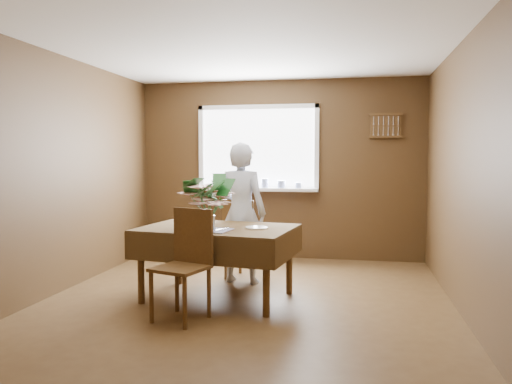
% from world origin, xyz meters
% --- Properties ---
extents(floor, '(4.50, 4.50, 0.00)m').
position_xyz_m(floor, '(0.00, 0.00, 0.00)').
color(floor, '#473018').
rests_on(floor, ground).
extents(ceiling, '(4.50, 4.50, 0.00)m').
position_xyz_m(ceiling, '(0.00, 0.00, 2.50)').
color(ceiling, white).
rests_on(ceiling, wall_back).
extents(wall_back, '(4.00, 0.00, 4.00)m').
position_xyz_m(wall_back, '(0.00, 2.25, 1.25)').
color(wall_back, brown).
rests_on(wall_back, floor).
extents(wall_front, '(4.00, 0.00, 4.00)m').
position_xyz_m(wall_front, '(0.00, -2.25, 1.25)').
color(wall_front, brown).
rests_on(wall_front, floor).
extents(wall_left, '(0.00, 4.50, 4.50)m').
position_xyz_m(wall_left, '(-2.00, 0.00, 1.25)').
color(wall_left, brown).
rests_on(wall_left, floor).
extents(wall_right, '(0.00, 4.50, 4.50)m').
position_xyz_m(wall_right, '(2.00, 0.00, 1.25)').
color(wall_right, brown).
rests_on(wall_right, floor).
extents(window_assembly, '(1.72, 0.20, 1.22)m').
position_xyz_m(window_assembly, '(-0.30, 2.20, 1.35)').
color(window_assembly, white).
rests_on(window_assembly, wall_back).
extents(spoon_rack, '(0.44, 0.05, 0.33)m').
position_xyz_m(spoon_rack, '(1.45, 2.22, 1.85)').
color(spoon_rack, '#54381B').
rests_on(spoon_rack, wall_back).
extents(dining_table, '(1.62, 1.21, 0.73)m').
position_xyz_m(dining_table, '(-0.30, 0.07, 0.64)').
color(dining_table, '#54381B').
rests_on(dining_table, floor).
extents(chair_far, '(0.50, 0.50, 0.94)m').
position_xyz_m(chair_far, '(-0.23, 0.90, 0.51)').
color(chair_far, '#54381B').
rests_on(chair_far, floor).
extents(chair_near, '(0.52, 0.52, 0.97)m').
position_xyz_m(chair_near, '(-0.41, -0.56, 0.53)').
color(chair_near, '#54381B').
rests_on(chair_near, floor).
extents(seated_woman, '(0.63, 0.45, 1.59)m').
position_xyz_m(seated_woman, '(-0.21, 0.76, 0.80)').
color(seated_woman, white).
rests_on(seated_woman, floor).
extents(flower_bouquet, '(0.55, 0.55, 0.47)m').
position_xyz_m(flower_bouquet, '(-0.33, -0.10, 1.03)').
color(flower_bouquet, white).
rests_on(flower_bouquet, dining_table).
extents(side_plate, '(0.25, 0.25, 0.01)m').
position_xyz_m(side_plate, '(0.10, 0.06, 0.73)').
color(side_plate, white).
rests_on(side_plate, dining_table).
extents(table_knife, '(0.10, 0.20, 0.00)m').
position_xyz_m(table_knife, '(-0.20, -0.11, 0.74)').
color(table_knife, silver).
rests_on(table_knife, dining_table).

